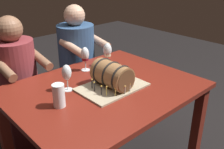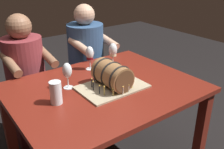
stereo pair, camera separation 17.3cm
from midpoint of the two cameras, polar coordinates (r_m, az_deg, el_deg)
name	(u,v)px [view 2 (the right image)]	position (r m, az deg, el deg)	size (l,w,h in m)	color
dining_table	(105,99)	(1.85, 1.02, -5.62)	(1.29, 1.01, 0.75)	maroon
barrel_cake	(112,77)	(1.74, 2.85, -0.54)	(0.46, 0.31, 0.19)	tan
wine_glass_empty	(67,71)	(1.73, -7.19, 0.66)	(0.07, 0.07, 0.18)	white
wine_glass_red	(90,54)	(2.03, -2.57, 4.46)	(0.07, 0.07, 0.19)	white
wine_glass_white	(113,51)	(2.11, 2.58, 5.24)	(0.07, 0.07, 0.19)	white
beer_pint	(56,93)	(1.58, -9.36, -4.23)	(0.07, 0.07, 0.15)	white
person_seated_left	(28,85)	(2.36, -16.36, -2.33)	(0.39, 0.48, 1.17)	#4C1B1E
person_seated_right	(87,68)	(2.60, -3.77, 1.49)	(0.42, 0.50, 1.19)	#1B2D46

